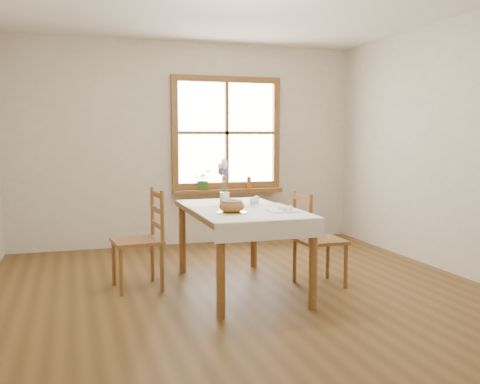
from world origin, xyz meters
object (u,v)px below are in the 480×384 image
object	(u,v)px
chair_left	(137,239)
bread_plate	(232,213)
chair_right	(320,239)
dining_table	(240,217)
flower_vase	(224,198)

from	to	relation	value
chair_left	bread_plate	bearing A→B (deg)	43.22
chair_left	chair_right	distance (m)	1.71
dining_table	chair_right	bearing A→B (deg)	-9.23
flower_vase	chair_left	bearing A→B (deg)	-175.20
dining_table	flower_vase	xyz separation A→B (m)	(-0.05, 0.36, 0.14)
chair_right	flower_vase	size ratio (longest dim) A/B	8.49
dining_table	chair_left	distance (m)	0.97
chair_left	flower_vase	bearing A→B (deg)	89.37
dining_table	flower_vase	distance (m)	0.38
chair_left	chair_right	size ratio (longest dim) A/B	1.04
flower_vase	chair_right	bearing A→B (deg)	-30.96
chair_right	bread_plate	world-z (taller)	chair_right
chair_right	bread_plate	distance (m)	1.01
chair_left	flower_vase	world-z (taller)	chair_left
chair_right	flower_vase	world-z (taller)	chair_right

